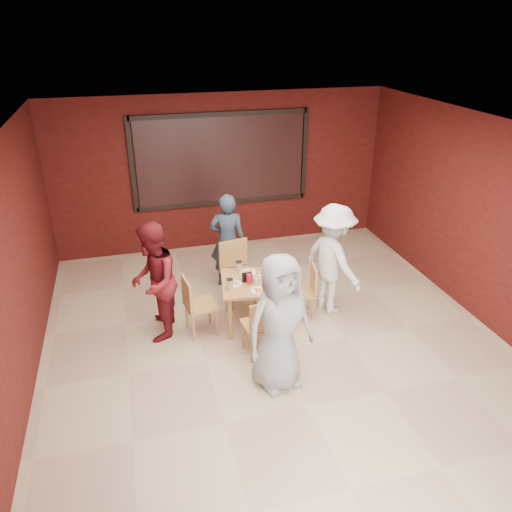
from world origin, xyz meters
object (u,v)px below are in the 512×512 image
object	(u,v)px
chair_left	(196,303)
diner_front	(279,323)
chair_front	(262,324)
diner_back	(227,241)
diner_right	(333,260)
chair_right	(306,289)
dining_table	(253,286)
chair_back	(237,268)
diner_left	(154,282)

from	to	relation	value
chair_left	diner_front	xyz separation A→B (m)	(0.77, -1.28, 0.36)
chair_front	diner_back	world-z (taller)	diner_back
diner_front	diner_right	xyz separation A→B (m)	(1.24, 1.38, -0.02)
chair_front	chair_right	distance (m)	1.17
dining_table	diner_back	bearing A→B (deg)	94.25
dining_table	chair_back	bearing A→B (deg)	94.98
chair_back	chair_left	xyz separation A→B (m)	(-0.74, -0.75, -0.05)
diner_right	diner_left	bearing A→B (deg)	70.87
diner_front	diner_back	distance (m)	2.54
chair_back	diner_front	distance (m)	2.05
chair_front	chair_right	xyz separation A→B (m)	(0.88, 0.77, -0.04)
dining_table	diner_front	size ratio (longest dim) A/B	0.59
chair_front	diner_left	size ratio (longest dim) A/B	0.52
diner_front	diner_left	bearing A→B (deg)	118.77
chair_back	chair_left	size ratio (longest dim) A/B	1.11
chair_back	chair_right	xyz separation A→B (m)	(0.85, -0.70, -0.10)
chair_back	chair_right	bearing A→B (deg)	-39.29
chair_right	chair_back	bearing A→B (deg)	140.71
dining_table	diner_right	world-z (taller)	diner_right
chair_right	diner_left	xyz separation A→B (m)	(-2.12, 0.06, 0.38)
diner_front	chair_front	bearing A→B (deg)	81.04
chair_left	diner_right	distance (m)	2.03
chair_left	diner_front	world-z (taller)	diner_front
dining_table	diner_back	size ratio (longest dim) A/B	0.64
chair_back	chair_left	world-z (taller)	chair_back
diner_front	diner_left	distance (m)	1.90
dining_table	chair_back	distance (m)	0.73
chair_right	diner_back	world-z (taller)	diner_back
diner_back	chair_front	bearing A→B (deg)	104.18
chair_back	chair_right	distance (m)	1.11
chair_back	chair_right	world-z (taller)	chair_back
chair_left	diner_back	size ratio (longest dim) A/B	0.55
chair_front	diner_front	bearing A→B (deg)	-85.03
chair_front	diner_left	distance (m)	1.53
diner_front	diner_back	world-z (taller)	diner_front
diner_back	diner_left	distance (m)	1.68
chair_back	dining_table	bearing A→B (deg)	-85.02
dining_table	chair_front	xyz separation A→B (m)	(-0.09, -0.75, -0.13)
chair_right	diner_back	xyz separation A→B (m)	(-0.88, 1.21, 0.33)
dining_table	diner_front	distance (m)	1.33
chair_front	chair_right	size ratio (longest dim) A/B	1.09
diner_left	chair_right	bearing A→B (deg)	98.79
diner_front	diner_left	xyz separation A→B (m)	(-1.29, 1.39, -0.03)
chair_back	diner_front	size ratio (longest dim) A/B	0.56
chair_left	diner_front	size ratio (longest dim) A/B	0.51
chair_left	diner_back	distance (m)	1.47
chair_front	chair_right	world-z (taller)	chair_front
diner_left	diner_back	bearing A→B (deg)	143.40
diner_back	diner_right	distance (m)	1.73
dining_table	chair_left	bearing A→B (deg)	-178.39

